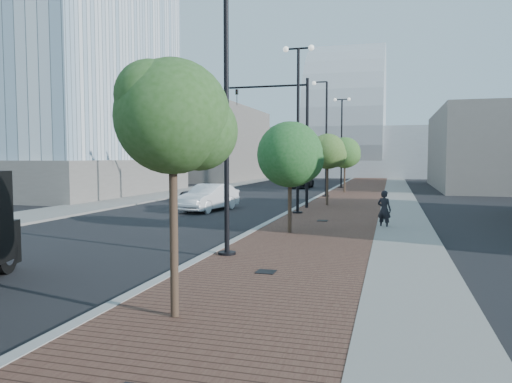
# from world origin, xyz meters

# --- Properties ---
(sidewalk) EXTENTS (7.00, 140.00, 0.12)m
(sidewalk) POSITION_xyz_m (3.50, 40.00, 0.06)
(sidewalk) COLOR #4C2D23
(sidewalk) RESTS_ON ground
(concrete_strip) EXTENTS (2.40, 140.00, 0.13)m
(concrete_strip) POSITION_xyz_m (6.20, 40.00, 0.07)
(concrete_strip) COLOR slate
(concrete_strip) RESTS_ON ground
(curb) EXTENTS (0.30, 140.00, 0.14)m
(curb) POSITION_xyz_m (0.00, 40.00, 0.07)
(curb) COLOR gray
(curb) RESTS_ON ground
(west_sidewalk) EXTENTS (4.00, 140.00, 0.12)m
(west_sidewalk) POSITION_xyz_m (-13.00, 40.00, 0.06)
(west_sidewalk) COLOR slate
(west_sidewalk) RESTS_ON ground
(white_sedan) EXTENTS (2.49, 5.06, 1.60)m
(white_sedan) POSITION_xyz_m (-4.99, 22.82, 0.80)
(white_sedan) COLOR silver
(white_sedan) RESTS_ON ground
(dark_car_mid) EXTENTS (2.95, 4.46, 1.14)m
(dark_car_mid) POSITION_xyz_m (-7.72, 28.64, 0.57)
(dark_car_mid) COLOR black
(dark_car_mid) RESTS_ON ground
(dark_car_far) EXTENTS (2.02, 4.92, 1.42)m
(dark_car_far) POSITION_xyz_m (-3.51, 46.34, 0.71)
(dark_car_far) COLOR black
(dark_car_far) RESTS_ON ground
(pedestrian) EXTENTS (0.75, 0.64, 1.74)m
(pedestrian) POSITION_xyz_m (5.32, 17.83, 0.87)
(pedestrian) COLOR black
(pedestrian) RESTS_ON ground
(streetlight_1) EXTENTS (1.44, 0.56, 9.21)m
(streetlight_1) POSITION_xyz_m (0.49, 10.00, 4.34)
(streetlight_1) COLOR black
(streetlight_1) RESTS_ON ground
(streetlight_2) EXTENTS (1.72, 0.56, 9.28)m
(streetlight_2) POSITION_xyz_m (0.60, 22.00, 4.82)
(streetlight_2) COLOR black
(streetlight_2) RESTS_ON ground
(streetlight_3) EXTENTS (1.44, 0.56, 9.21)m
(streetlight_3) POSITION_xyz_m (0.49, 34.00, 4.34)
(streetlight_3) COLOR black
(streetlight_3) RESTS_ON ground
(streetlight_4) EXTENTS (1.72, 0.56, 9.28)m
(streetlight_4) POSITION_xyz_m (0.60, 46.00, 4.82)
(streetlight_4) COLOR black
(streetlight_4) RESTS_ON ground
(traffic_mast) EXTENTS (5.09, 0.20, 8.00)m
(traffic_mast) POSITION_xyz_m (-0.30, 25.00, 4.98)
(traffic_mast) COLOR black
(traffic_mast) RESTS_ON ground
(tree_0) EXTENTS (2.26, 2.19, 5.06)m
(tree_0) POSITION_xyz_m (1.65, 4.02, 3.95)
(tree_0) COLOR #382619
(tree_0) RESTS_ON ground
(tree_1) EXTENTS (2.69, 2.69, 4.67)m
(tree_1) POSITION_xyz_m (1.65, 15.02, 3.31)
(tree_1) COLOR #382619
(tree_1) RESTS_ON ground
(tree_2) EXTENTS (2.35, 2.29, 4.74)m
(tree_2) POSITION_xyz_m (1.65, 27.02, 3.58)
(tree_2) COLOR #382619
(tree_2) RESTS_ON ground
(tree_3) EXTENTS (2.74, 2.74, 5.00)m
(tree_3) POSITION_xyz_m (1.65, 39.02, 3.62)
(tree_3) COLOR #382619
(tree_3) RESTS_ON ground
(tower_podium) EXTENTS (19.00, 19.00, 3.00)m
(tower_podium) POSITION_xyz_m (-24.00, 32.00, 1.50)
(tower_podium) COLOR #645F5A
(tower_podium) RESTS_ON ground
(convention_center) EXTENTS (50.00, 30.00, 50.00)m
(convention_center) POSITION_xyz_m (-2.00, 85.00, 6.00)
(convention_center) COLOR #A2A7AC
(convention_center) RESTS_ON ground
(commercial_block_nw) EXTENTS (14.00, 20.00, 10.00)m
(commercial_block_nw) POSITION_xyz_m (-20.00, 60.00, 5.00)
(commercial_block_nw) COLOR #625D58
(commercial_block_nw) RESTS_ON ground
(commercial_block_ne) EXTENTS (12.00, 22.00, 8.00)m
(commercial_block_ne) POSITION_xyz_m (16.00, 50.00, 4.00)
(commercial_block_ne) COLOR slate
(commercial_block_ne) RESTS_ON ground
(utility_cover_1) EXTENTS (0.50, 0.50, 0.02)m
(utility_cover_1) POSITION_xyz_m (2.40, 8.00, 0.13)
(utility_cover_1) COLOR black
(utility_cover_1) RESTS_ON sidewalk
(utility_cover_2) EXTENTS (0.50, 0.50, 0.02)m
(utility_cover_2) POSITION_xyz_m (2.40, 19.00, 0.13)
(utility_cover_2) COLOR black
(utility_cover_2) RESTS_ON sidewalk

